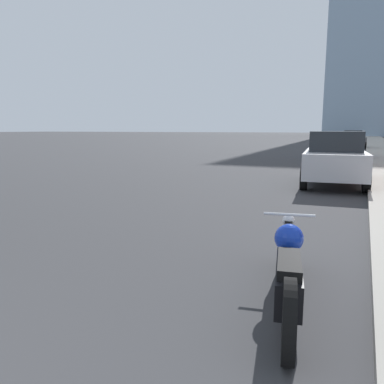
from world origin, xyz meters
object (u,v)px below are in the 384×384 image
parked_car_blue (346,146)px  parked_car_silver (335,158)px  motorcycle (288,267)px  parked_car_black (354,140)px

parked_car_blue → parked_car_silver: bearing=-89.8°
motorcycle → parked_car_black: parked_car_black is taller
parked_car_silver → parked_car_blue: 12.16m
motorcycle → parked_car_blue: size_ratio=0.68×
parked_car_black → parked_car_silver: bearing=-84.0°
parked_car_blue → motorcycle: bearing=-89.6°
motorcycle → parked_car_blue: bearing=80.3°
motorcycle → parked_car_silver: bearing=80.6°
motorcycle → parked_car_black: size_ratio=0.65×
motorcycle → parked_car_silver: parked_car_silver is taller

